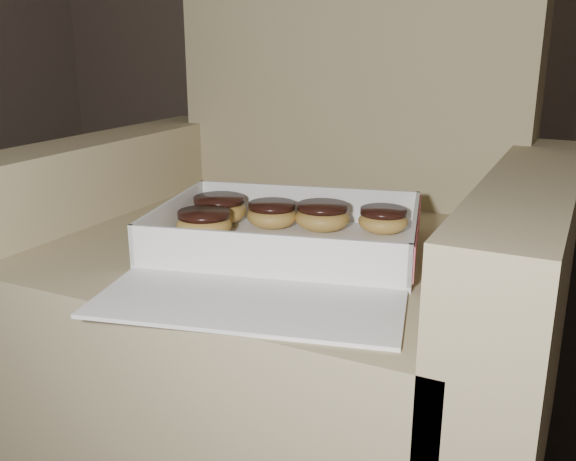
# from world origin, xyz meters

# --- Properties ---
(armchair) EXTENTS (0.85, 0.72, 0.89)m
(armchair) POSITION_xyz_m (-0.10, 0.73, 0.28)
(armchair) COLOR #968860
(armchair) RESTS_ON floor
(bakery_box) EXTENTS (0.47, 0.52, 0.06)m
(bakery_box) POSITION_xyz_m (-0.05, 0.59, 0.41)
(bakery_box) COLOR white
(bakery_box) RESTS_ON armchair
(donut_a) EXTENTS (0.08, 0.08, 0.04)m
(donut_a) POSITION_xyz_m (-0.12, 0.70, 0.43)
(donut_a) COLOR gold
(donut_a) RESTS_ON bakery_box
(donut_b) EXTENTS (0.09, 0.09, 0.04)m
(donut_b) POSITION_xyz_m (-0.19, 0.60, 0.43)
(donut_b) COLOR gold
(donut_b) RESTS_ON bakery_box
(donut_c) EXTENTS (0.09, 0.09, 0.04)m
(donut_c) POSITION_xyz_m (-0.04, 0.72, 0.43)
(donut_c) COLOR gold
(donut_c) RESTS_ON bakery_box
(donut_d) EXTENTS (0.08, 0.08, 0.04)m
(donut_d) POSITION_xyz_m (0.05, 0.75, 0.43)
(donut_d) COLOR gold
(donut_d) RESTS_ON bakery_box
(donut_e) EXTENTS (0.09, 0.09, 0.05)m
(donut_e) POSITION_xyz_m (-0.21, 0.68, 0.43)
(donut_e) COLOR gold
(donut_e) RESTS_ON bakery_box
(crumb_a) EXTENTS (0.01, 0.01, 0.00)m
(crumb_a) POSITION_xyz_m (-0.14, 0.54, 0.41)
(crumb_a) COLOR black
(crumb_a) RESTS_ON bakery_box
(crumb_b) EXTENTS (0.01, 0.01, 0.00)m
(crumb_b) POSITION_xyz_m (-0.13, 0.56, 0.41)
(crumb_b) COLOR black
(crumb_b) RESTS_ON bakery_box
(crumb_c) EXTENTS (0.01, 0.01, 0.00)m
(crumb_c) POSITION_xyz_m (0.06, 0.58, 0.41)
(crumb_c) COLOR black
(crumb_c) RESTS_ON bakery_box
(crumb_d) EXTENTS (0.01, 0.01, 0.00)m
(crumb_d) POSITION_xyz_m (-0.14, 0.55, 0.41)
(crumb_d) COLOR black
(crumb_d) RESTS_ON bakery_box
(crumb_e) EXTENTS (0.01, 0.01, 0.00)m
(crumb_e) POSITION_xyz_m (0.01, 0.54, 0.41)
(crumb_e) COLOR black
(crumb_e) RESTS_ON bakery_box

